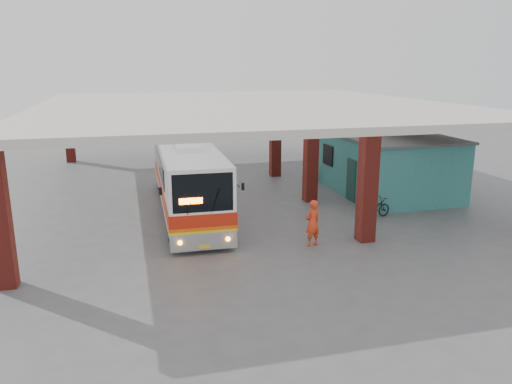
{
  "coord_description": "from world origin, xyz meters",
  "views": [
    {
      "loc": [
        -5.71,
        -19.6,
        6.6
      ],
      "look_at": [
        -0.57,
        0.0,
        1.42
      ],
      "focal_mm": 35.0,
      "sensor_mm": 36.0,
      "label": 1
    }
  ],
  "objects_px": {
    "motorcycle": "(374,208)",
    "red_chair": "(309,176)",
    "pedestrian": "(312,223)",
    "coach_bus": "(187,176)"
  },
  "relations": [
    {
      "from": "motorcycle",
      "to": "pedestrian",
      "type": "relative_size",
      "value": 0.98
    },
    {
      "from": "motorcycle",
      "to": "pedestrian",
      "type": "distance_m",
      "value": 4.67
    },
    {
      "from": "motorcycle",
      "to": "red_chair",
      "type": "distance_m",
      "value": 7.14
    },
    {
      "from": "coach_bus",
      "to": "red_chair",
      "type": "bearing_deg",
      "value": 29.47
    },
    {
      "from": "motorcycle",
      "to": "red_chair",
      "type": "xyz_separation_m",
      "value": [
        -0.39,
        7.13,
        -0.07
      ]
    },
    {
      "from": "motorcycle",
      "to": "coach_bus",
      "type": "bearing_deg",
      "value": 55.43
    },
    {
      "from": "coach_bus",
      "to": "motorcycle",
      "type": "bearing_deg",
      "value": -20.61
    },
    {
      "from": "red_chair",
      "to": "motorcycle",
      "type": "bearing_deg",
      "value": -108.35
    },
    {
      "from": "coach_bus",
      "to": "pedestrian",
      "type": "relative_size",
      "value": 6.51
    },
    {
      "from": "coach_bus",
      "to": "red_chair",
      "type": "distance_m",
      "value": 8.54
    }
  ]
}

